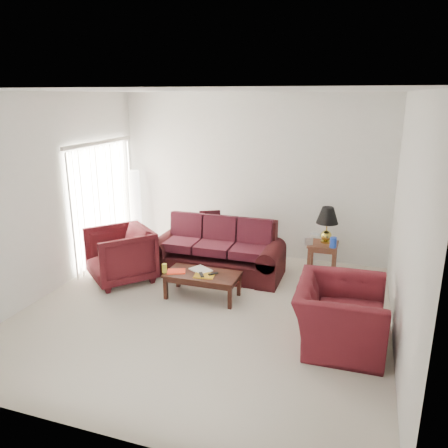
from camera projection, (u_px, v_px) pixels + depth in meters
name	position (u px, v px, depth m)	size (l,w,h in m)	color
floor	(205.00, 311.00, 6.20)	(5.00, 5.00, 0.00)	beige
blinds	(104.00, 204.00, 7.81)	(0.10, 2.00, 2.16)	silver
sofa	(216.00, 248.00, 7.38)	(2.23, 0.96, 0.91)	black
throw_pillow	(210.00, 221.00, 8.13)	(0.38, 0.11, 0.38)	black
end_table	(322.00, 258.00, 7.46)	(0.49, 0.49, 0.53)	brown
table_lamp	(327.00, 225.00, 7.35)	(0.37, 0.37, 0.62)	gold
clock	(309.00, 241.00, 7.30)	(0.13, 0.05, 0.13)	silver
blue_canister	(333.00, 242.00, 7.16)	(0.11, 0.11, 0.17)	#1C3EB6
picture_frame	(315.00, 234.00, 7.60)	(0.14, 0.02, 0.17)	silver
floor_lamp	(136.00, 209.00, 8.64)	(0.25, 0.25, 1.56)	white
armchair_left	(120.00, 255.00, 7.11)	(0.94, 0.97, 0.88)	#3E0E13
armchair_right	(340.00, 315.00, 5.29)	(1.20, 1.05, 0.78)	#481017
coffee_table	(203.00, 285.00, 6.57)	(1.10, 0.55, 0.39)	black
magazine_red	(176.00, 271.00, 6.58)	(0.27, 0.20, 0.02)	red
magazine_white	(201.00, 270.00, 6.63)	(0.31, 0.23, 0.02)	silver
magazine_orange	(204.00, 275.00, 6.43)	(0.29, 0.22, 0.02)	#C28E16
remote_a	(201.00, 275.00, 6.41)	(0.05, 0.16, 0.02)	black
remote_b	(213.00, 274.00, 6.45)	(0.05, 0.15, 0.02)	black
yellow_glass	(164.00, 268.00, 6.54)	(0.08, 0.08, 0.13)	gold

